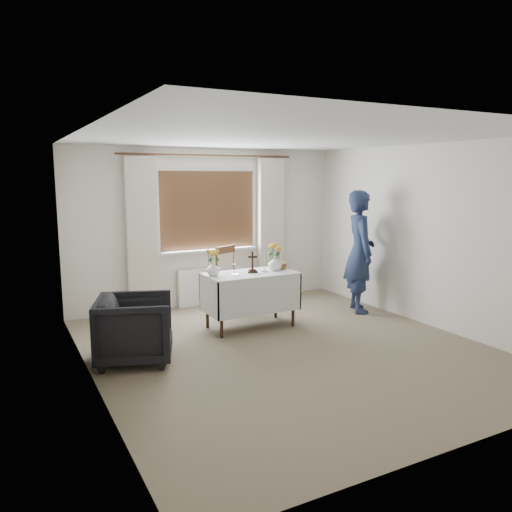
{
  "coord_description": "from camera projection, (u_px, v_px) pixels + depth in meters",
  "views": [
    {
      "loc": [
        -3.02,
        -4.92,
        2.07
      ],
      "look_at": [
        -0.02,
        0.8,
        1.02
      ],
      "focal_mm": 35.0,
      "sensor_mm": 36.0,
      "label": 1
    }
  ],
  "objects": [
    {
      "name": "wooden_chair",
      "position": [
        235.0,
        279.0,
        7.69
      ],
      "size": [
        0.6,
        0.6,
        1.0
      ],
      "primitive_type": null,
      "rotation": [
        0.0,
        0.0,
        0.39
      ],
      "color": "brown",
      "rests_on": "ground"
    },
    {
      "name": "wooden_cross",
      "position": [
        252.0,
        262.0,
        6.77
      ],
      "size": [
        0.16,
        0.14,
        0.29
      ],
      "primitive_type": null,
      "rotation": [
        0.0,
        0.0,
        -0.43
      ],
      "color": "black",
      "rests_on": "altar_table"
    },
    {
      "name": "person",
      "position": [
        360.0,
        252.0,
        7.58
      ],
      "size": [
        0.67,
        0.8,
        1.85
      ],
      "primitive_type": "imported",
      "rotation": [
        0.0,
        0.0,
        1.17
      ],
      "color": "#22284F",
      "rests_on": "ground"
    },
    {
      "name": "wicker_basket",
      "position": [
        278.0,
        266.0,
        7.08
      ],
      "size": [
        0.29,
        0.29,
        0.08
      ],
      "primitive_type": "cylinder",
      "rotation": [
        0.0,
        0.0,
        -0.43
      ],
      "color": "brown",
      "rests_on": "altar_table"
    },
    {
      "name": "armchair",
      "position": [
        135.0,
        329.0,
        5.57
      ],
      "size": [
        1.04,
        1.03,
        0.75
      ],
      "primitive_type": "imported",
      "rotation": [
        0.0,
        0.0,
        1.24
      ],
      "color": "black",
      "rests_on": "ground"
    },
    {
      "name": "ground",
      "position": [
        288.0,
        349.0,
        6.01
      ],
      "size": [
        5.0,
        5.0,
        0.0
      ],
      "primitive_type": "plane",
      "color": "#7C7356",
      "rests_on": "ground"
    },
    {
      "name": "radiator",
      "position": [
        211.0,
        286.0,
        8.08
      ],
      "size": [
        1.1,
        0.1,
        0.6
      ],
      "primitive_type": "cube",
      "color": "white",
      "rests_on": "ground"
    },
    {
      "name": "altar_table",
      "position": [
        250.0,
        300.0,
        6.83
      ],
      "size": [
        1.24,
        0.64,
        0.76
      ],
      "primitive_type": "cube",
      "color": "white",
      "rests_on": "ground"
    },
    {
      "name": "flower_vase_right",
      "position": [
        275.0,
        263.0,
        6.92
      ],
      "size": [
        0.25,
        0.25,
        0.2
      ],
      "primitive_type": "imported",
      "rotation": [
        0.0,
        0.0,
        0.41
      ],
      "color": "white",
      "rests_on": "altar_table"
    },
    {
      "name": "candlestick_left",
      "position": [
        235.0,
        264.0,
        6.6
      ],
      "size": [
        0.11,
        0.11,
        0.3
      ],
      "primitive_type": null,
      "rotation": [
        0.0,
        0.0,
        0.31
      ],
      "color": "white",
      "rests_on": "altar_table"
    },
    {
      "name": "flower_vase_left",
      "position": [
        213.0,
        269.0,
        6.57
      ],
      "size": [
        0.24,
        0.24,
        0.19
      ],
      "primitive_type": "imported",
      "rotation": [
        0.0,
        0.0,
        -0.42
      ],
      "color": "white",
      "rests_on": "altar_table"
    },
    {
      "name": "candlestick_right",
      "position": [
        265.0,
        259.0,
        6.8
      ],
      "size": [
        0.12,
        0.12,
        0.37
      ],
      "primitive_type": null,
      "rotation": [
        0.0,
        0.0,
        0.11
      ],
      "color": "white",
      "rests_on": "altar_table"
    }
  ]
}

